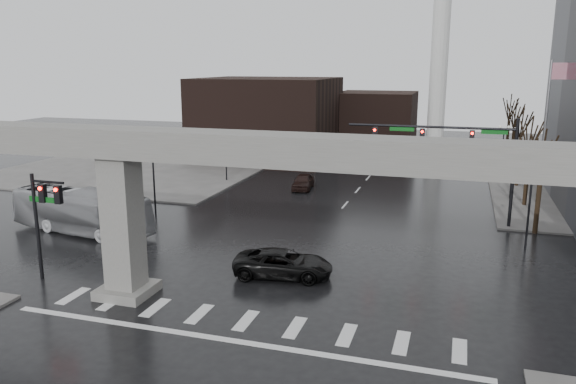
% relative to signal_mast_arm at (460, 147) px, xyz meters
% --- Properties ---
extents(ground, '(160.00, 160.00, 0.00)m').
position_rel_signal_mast_arm_xyz_m(ground, '(-8.99, -18.80, -5.83)').
color(ground, black).
rests_on(ground, ground).
extents(sidewalk_nw, '(28.00, 36.00, 0.15)m').
position_rel_signal_mast_arm_xyz_m(sidewalk_nw, '(-34.99, 17.20, -5.75)').
color(sidewalk_nw, slate).
rests_on(sidewalk_nw, ground).
extents(elevated_guideway, '(48.00, 2.60, 8.70)m').
position_rel_signal_mast_arm_xyz_m(elevated_guideway, '(-7.73, -18.80, 1.05)').
color(elevated_guideway, gray).
rests_on(elevated_guideway, ground).
extents(building_far_left, '(16.00, 14.00, 10.00)m').
position_rel_signal_mast_arm_xyz_m(building_far_left, '(-22.99, 23.20, -0.83)').
color(building_far_left, black).
rests_on(building_far_left, ground).
extents(building_far_mid, '(10.00, 10.00, 8.00)m').
position_rel_signal_mast_arm_xyz_m(building_far_mid, '(-10.99, 33.20, -1.83)').
color(building_far_mid, black).
rests_on(building_far_mid, ground).
extents(smokestack, '(3.60, 3.60, 30.00)m').
position_rel_signal_mast_arm_xyz_m(smokestack, '(-2.99, 27.20, 7.52)').
color(smokestack, silver).
rests_on(smokestack, ground).
extents(signal_mast_arm, '(12.12, 0.43, 8.00)m').
position_rel_signal_mast_arm_xyz_m(signal_mast_arm, '(0.00, 0.00, 0.00)').
color(signal_mast_arm, black).
rests_on(signal_mast_arm, ground).
extents(signal_left_pole, '(2.30, 0.30, 6.00)m').
position_rel_signal_mast_arm_xyz_m(signal_left_pole, '(-21.24, -18.30, -1.76)').
color(signal_left_pole, black).
rests_on(signal_left_pole, ground).
extents(flagpole_assembly, '(2.06, 0.12, 12.00)m').
position_rel_signal_mast_arm_xyz_m(flagpole_assembly, '(6.30, 3.20, 1.70)').
color(flagpole_assembly, silver).
rests_on(flagpole_assembly, ground).
extents(lamp_right_0, '(1.22, 0.32, 5.11)m').
position_rel_signal_mast_arm_xyz_m(lamp_right_0, '(4.51, -4.80, -2.36)').
color(lamp_right_0, black).
rests_on(lamp_right_0, ground).
extents(lamp_right_1, '(1.22, 0.32, 5.11)m').
position_rel_signal_mast_arm_xyz_m(lamp_right_1, '(4.51, 9.20, -2.36)').
color(lamp_right_1, black).
rests_on(lamp_right_1, ground).
extents(lamp_right_2, '(1.22, 0.32, 5.11)m').
position_rel_signal_mast_arm_xyz_m(lamp_right_2, '(4.51, 23.20, -2.36)').
color(lamp_right_2, black).
rests_on(lamp_right_2, ground).
extents(lamp_left_0, '(1.22, 0.32, 5.11)m').
position_rel_signal_mast_arm_xyz_m(lamp_left_0, '(-22.49, -4.80, -2.36)').
color(lamp_left_0, black).
rests_on(lamp_left_0, ground).
extents(lamp_left_1, '(1.22, 0.32, 5.11)m').
position_rel_signal_mast_arm_xyz_m(lamp_left_1, '(-22.49, 9.20, -2.36)').
color(lamp_left_1, black).
rests_on(lamp_left_1, ground).
extents(lamp_left_2, '(1.22, 0.32, 5.11)m').
position_rel_signal_mast_arm_xyz_m(lamp_left_2, '(-22.49, 23.20, -2.36)').
color(lamp_left_2, black).
rests_on(lamp_left_2, ground).
extents(tree_right_0, '(1.09, 1.58, 7.50)m').
position_rel_signal_mast_arm_xyz_m(tree_right_0, '(5.54, -0.78, -3.04)').
color(tree_right_0, black).
rests_on(tree_right_0, ground).
extents(tree_right_1, '(1.09, 1.61, 7.67)m').
position_rel_signal_mast_arm_xyz_m(tree_right_1, '(5.54, 7.22, -2.98)').
color(tree_right_1, black).
rests_on(tree_right_1, ground).
extents(tree_right_2, '(1.10, 1.63, 7.85)m').
position_rel_signal_mast_arm_xyz_m(tree_right_2, '(5.54, 15.22, -2.91)').
color(tree_right_2, black).
rests_on(tree_right_2, ground).
extents(tree_right_3, '(1.11, 1.66, 8.02)m').
position_rel_signal_mast_arm_xyz_m(tree_right_3, '(5.54, 23.22, -2.85)').
color(tree_right_3, black).
rests_on(tree_right_3, ground).
extents(tree_right_4, '(1.12, 1.69, 8.19)m').
position_rel_signal_mast_arm_xyz_m(tree_right_4, '(5.54, 31.22, -2.79)').
color(tree_right_4, black).
rests_on(tree_right_4, ground).
extents(pickup_truck, '(5.85, 3.32, 1.54)m').
position_rel_signal_mast_arm_xyz_m(pickup_truck, '(-9.02, -13.99, -5.06)').
color(pickup_truck, black).
rests_on(pickup_truck, ground).
extents(city_bus, '(11.49, 4.55, 3.12)m').
position_rel_signal_mast_arm_xyz_m(city_bus, '(-25.24, -10.15, -4.27)').
color(city_bus, '#A3A3A7').
rests_on(city_bus, ground).
extents(far_car, '(2.18, 4.42, 1.45)m').
position_rel_signal_mast_arm_xyz_m(far_car, '(-14.08, 8.04, -5.10)').
color(far_car, black).
rests_on(far_car, ground).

